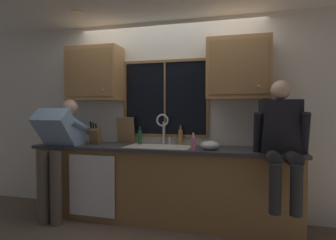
{
  "coord_description": "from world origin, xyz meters",
  "views": [
    {
      "loc": [
        0.97,
        -3.61,
        1.37
      ],
      "look_at": [
        0.09,
        -0.3,
        1.25
      ],
      "focal_mm": 29.97,
      "sensor_mm": 36.0,
      "label": 1
    }
  ],
  "objects": [
    {
      "name": "bottle_tall_clear",
      "position": [
        -0.34,
        -0.14,
        1.02
      ],
      "size": [
        0.05,
        0.05,
        0.24
      ],
      "color": "#1E592D",
      "rests_on": "countertop"
    },
    {
      "name": "knife_block",
      "position": [
        -0.91,
        -0.29,
        1.03
      ],
      "size": [
        0.12,
        0.18,
        0.32
      ],
      "color": "olive",
      "rests_on": "countertop"
    },
    {
      "name": "window_mullion_center",
      "position": [
        -0.03,
        -0.02,
        1.52
      ],
      "size": [
        0.02,
        0.02,
        0.95
      ],
      "primitive_type": "cube",
      "color": "brown"
    },
    {
      "name": "lower_cabinet_run",
      "position": [
        0.0,
        -0.29,
        0.44
      ],
      "size": [
        3.2,
        0.58,
        0.88
      ],
      "primitive_type": "cube",
      "color": "olive",
      "rests_on": "floor"
    },
    {
      "name": "faucet",
      "position": [
        -0.02,
        -0.12,
        1.17
      ],
      "size": [
        0.18,
        0.09,
        0.4
      ],
      "color": "silver",
      "rests_on": "countertop"
    },
    {
      "name": "window_frame_bottom",
      "position": [
        -0.03,
        -0.02,
        1.03
      ],
      "size": [
        1.17,
        0.02,
        0.04
      ],
      "primitive_type": "cube",
      "color": "brown"
    },
    {
      "name": "countertop",
      "position": [
        0.0,
        -0.31,
        0.9
      ],
      "size": [
        3.26,
        0.62,
        0.04
      ],
      "primitive_type": "cube",
      "color": "#38383D",
      "rests_on": "lower_cabinet_run"
    },
    {
      "name": "cutting_board",
      "position": [
        -0.57,
        -0.09,
        1.1
      ],
      "size": [
        0.25,
        0.09,
        0.36
      ],
      "primitive_type": "cube",
      "rotation": [
        0.21,
        0.0,
        0.0
      ],
      "color": "#997047",
      "rests_on": "countertop"
    },
    {
      "name": "mixing_bowl",
      "position": [
        0.61,
        -0.42,
        0.97
      ],
      "size": [
        0.21,
        0.21,
        0.11
      ],
      "primitive_type": "ellipsoid",
      "color": "silver",
      "rests_on": "countertop"
    },
    {
      "name": "window_frame_right",
      "position": [
        0.54,
        -0.02,
        1.52
      ],
      "size": [
        0.03,
        0.02,
        0.95
      ],
      "primitive_type": "cube",
      "color": "brown"
    },
    {
      "name": "person_standing",
      "position": [
        -1.26,
        -0.59,
        0.94
      ],
      "size": [
        0.53,
        0.71,
        1.51
      ],
      "color": "#595147",
      "rests_on": "floor"
    },
    {
      "name": "back_wall",
      "position": [
        0.0,
        0.06,
        1.27
      ],
      "size": [
        5.6,
        0.12,
        2.55
      ],
      "primitive_type": "cube",
      "color": "silver",
      "rests_on": "floor"
    },
    {
      "name": "upper_cabinet_right",
      "position": [
        0.92,
        -0.17,
        1.86
      ],
      "size": [
        0.73,
        0.36,
        0.72
      ],
      "color": "#A87A47"
    },
    {
      "name": "window_frame_left",
      "position": [
        -0.6,
        -0.02,
        1.52
      ],
      "size": [
        0.03,
        0.02,
        0.95
      ],
      "primitive_type": "cube",
      "color": "brown"
    },
    {
      "name": "upper_cabinet_left",
      "position": [
        -0.98,
        -0.17,
        1.86
      ],
      "size": [
        0.73,
        0.36,
        0.72
      ],
      "color": "#A87A47"
    },
    {
      "name": "bottle_green_glass",
      "position": [
        0.19,
        -0.06,
        1.03
      ],
      "size": [
        0.06,
        0.06,
        0.26
      ],
      "color": "olive",
      "rests_on": "countertop"
    },
    {
      "name": "ceiling_downlight_left",
      "position": [
        -0.96,
        -0.6,
        2.54
      ],
      "size": [
        0.14,
        0.14,
        0.01
      ],
      "primitive_type": "cylinder",
      "color": "#FFEAB2"
    },
    {
      "name": "sink",
      "position": [
        -0.03,
        -0.3,
        0.82
      ],
      "size": [
        0.8,
        0.46,
        0.21
      ],
      "color": "white",
      "rests_on": "lower_cabinet_run"
    },
    {
      "name": "person_sitting_on_counter",
      "position": [
        1.35,
        -0.57,
        1.1
      ],
      "size": [
        0.54,
        0.64,
        1.26
      ],
      "color": "#262628",
      "rests_on": "countertop"
    },
    {
      "name": "window_glass",
      "position": [
        -0.03,
        -0.01,
        1.52
      ],
      "size": [
        1.1,
        0.02,
        0.95
      ],
      "primitive_type": "cube",
      "color": "black"
    },
    {
      "name": "window_frame_top",
      "position": [
        -0.03,
        -0.02,
        2.02
      ],
      "size": [
        1.17,
        0.02,
        0.04
      ],
      "primitive_type": "cube",
      "color": "brown"
    },
    {
      "name": "dishwasher_front",
      "position": [
        -0.79,
        -0.61,
        0.46
      ],
      "size": [
        0.6,
        0.02,
        0.74
      ],
      "primitive_type": "cube",
      "color": "white"
    },
    {
      "name": "soap_dispenser",
      "position": [
        0.44,
        -0.51,
        1.0
      ],
      "size": [
        0.06,
        0.07,
        0.2
      ],
      "color": "pink",
      "rests_on": "countertop"
    }
  ]
}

